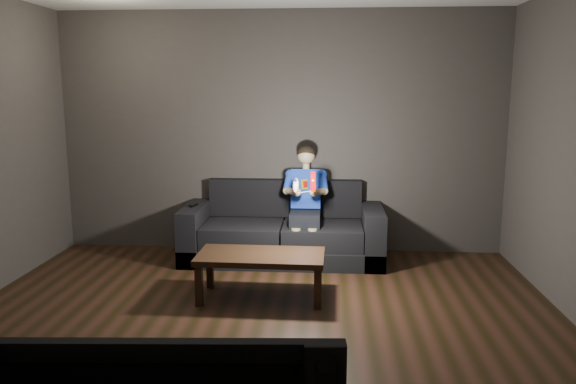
{
  "coord_description": "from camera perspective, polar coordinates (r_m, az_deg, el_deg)",
  "views": [
    {
      "loc": [
        0.52,
        -3.81,
        1.84
      ],
      "look_at": [
        0.15,
        1.55,
        0.85
      ],
      "focal_mm": 35.0,
      "sensor_mm": 36.0,
      "label": 1
    }
  ],
  "objects": [
    {
      "name": "coffee_table",
      "position": [
        5.0,
        -2.78,
        -6.88
      ],
      "size": [
        1.13,
        0.58,
        0.41
      ],
      "color": "black",
      "rests_on": "floor"
    },
    {
      "name": "floor",
      "position": [
        4.26,
        -3.59,
        -15.15
      ],
      "size": [
        5.0,
        5.0,
        0.0
      ],
      "primitive_type": "plane",
      "color": "black",
      "rests_on": "ground"
    },
    {
      "name": "wii_remote_black",
      "position": [
        6.17,
        -9.55,
        -1.31
      ],
      "size": [
        0.07,
        0.14,
        0.03
      ],
      "color": "black",
      "rests_on": "sofa"
    },
    {
      "name": "sofa",
      "position": [
        6.17,
        -0.49,
        -4.3
      ],
      "size": [
        2.15,
        0.93,
        0.83
      ],
      "color": "black",
      "rests_on": "floor"
    },
    {
      "name": "back_wall",
      "position": [
        6.35,
        -0.76,
        6.01
      ],
      "size": [
        5.0,
        0.04,
        2.7
      ],
      "primitive_type": "cube",
      "color": "#393531",
      "rests_on": "ground"
    },
    {
      "name": "child",
      "position": [
        6.0,
        1.8,
        -0.27
      ],
      "size": [
        0.48,
        0.58,
        1.17
      ],
      "color": "black",
      "rests_on": "sofa"
    },
    {
      "name": "nunchuk_white",
      "position": [
        5.53,
        0.8,
        0.68
      ],
      "size": [
        0.07,
        0.1,
        0.15
      ],
      "color": "white",
      "rests_on": "child"
    },
    {
      "name": "front_wall",
      "position": [
        1.49,
        -17.02,
        -9.16
      ],
      "size": [
        5.0,
        0.04,
        2.7
      ],
      "primitive_type": "cube",
      "color": "#393531",
      "rests_on": "ground"
    },
    {
      "name": "wii_remote_red",
      "position": [
        5.52,
        2.56,
        1.06
      ],
      "size": [
        0.05,
        0.08,
        0.2
      ],
      "color": "#D20401",
      "rests_on": "child"
    }
  ]
}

